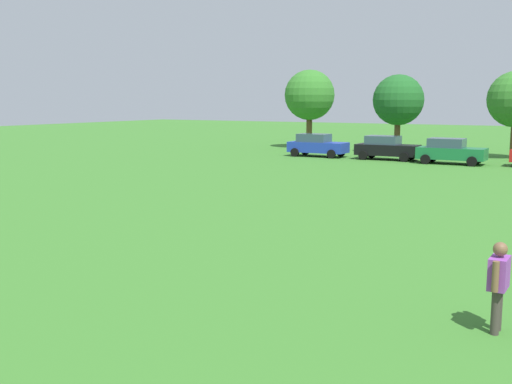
% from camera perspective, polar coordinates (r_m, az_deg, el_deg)
% --- Properties ---
extents(ground_plane, '(160.00, 160.00, 0.00)m').
position_cam_1_polar(ground_plane, '(29.60, 16.96, 0.11)').
color(ground_plane, '#387528').
extents(adult_bystander, '(0.32, 0.79, 1.66)m').
position_cam_1_polar(adult_bystander, '(11.80, 21.58, -7.53)').
color(adult_bystander, '#3F3833').
rests_on(adult_bystander, ground).
extents(parked_car_blue_0, '(4.30, 2.02, 1.68)m').
position_cam_1_polar(parked_car_blue_0, '(45.91, 5.68, 4.36)').
color(parked_car_blue_0, '#1E38AD').
rests_on(parked_car_blue_0, ground).
extents(parked_car_black_1, '(4.30, 2.02, 1.68)m').
position_cam_1_polar(parked_car_black_1, '(44.14, 12.00, 4.05)').
color(parked_car_black_1, black).
rests_on(parked_car_black_1, ground).
extents(parked_car_green_2, '(4.30, 2.02, 1.68)m').
position_cam_1_polar(parked_car_green_2, '(42.23, 17.59, 3.65)').
color(parked_car_green_2, '#196B38').
rests_on(parked_car_green_2, ground).
extents(tree_far_left, '(4.35, 4.35, 6.78)m').
position_cam_1_polar(tree_far_left, '(54.21, 5.00, 8.93)').
color(tree_far_left, brown).
rests_on(tree_far_left, ground).
extents(tree_left, '(3.94, 3.94, 6.15)m').
position_cam_1_polar(tree_left, '(49.60, 13.06, 8.29)').
color(tree_left, brown).
rests_on(tree_left, ground).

